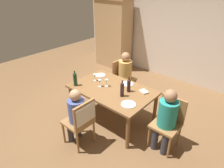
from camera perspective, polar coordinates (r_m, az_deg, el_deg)
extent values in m
plane|color=brown|center=(4.28, 0.00, -9.87)|extent=(10.00, 10.00, 0.00)
cube|color=beige|center=(5.86, 18.31, 14.10)|extent=(6.40, 0.12, 2.70)
cube|color=tan|center=(6.54, 0.38, 14.12)|extent=(1.10, 0.56, 2.10)
cube|color=brown|center=(3.88, 0.00, -1.56)|extent=(1.63, 1.04, 0.04)
cylinder|color=brown|center=(4.29, -11.61, -4.80)|extent=(0.07, 0.07, 0.69)
cylinder|color=brown|center=(3.43, 4.60, -13.83)|extent=(0.07, 0.07, 0.69)
cylinder|color=brown|center=(4.79, -3.20, -0.44)|extent=(0.07, 0.07, 0.69)
cylinder|color=brown|center=(4.05, 12.36, -7.07)|extent=(0.07, 0.07, 0.69)
cylinder|color=olive|center=(3.70, -13.81, -13.59)|extent=(0.04, 0.04, 0.44)
cylinder|color=olive|center=(3.87, -9.24, -10.95)|extent=(0.04, 0.04, 0.44)
cylinder|color=olive|center=(3.47, -9.91, -16.54)|extent=(0.04, 0.04, 0.44)
cylinder|color=olive|center=(3.65, -5.23, -13.52)|extent=(0.04, 0.04, 0.44)
cube|color=olive|center=(3.51, -9.86, -10.66)|extent=(0.44, 0.44, 0.04)
cube|color=olive|center=(3.24, -7.90, -8.88)|extent=(0.04, 0.44, 0.44)
cube|color=beige|center=(3.23, -7.93, -8.57)|extent=(0.07, 0.40, 0.31)
cylinder|color=olive|center=(4.98, 6.71, -1.10)|extent=(0.04, 0.04, 0.44)
cylinder|color=olive|center=(4.71, 4.06, -2.81)|extent=(0.04, 0.04, 0.44)
cylinder|color=olive|center=(5.17, 3.27, 0.25)|extent=(0.04, 0.04, 0.44)
cylinder|color=olive|center=(4.91, 0.53, -1.32)|extent=(0.04, 0.04, 0.44)
cube|color=olive|center=(4.82, 3.73, 1.27)|extent=(0.44, 0.44, 0.04)
cube|color=olive|center=(4.83, 1.94, 4.52)|extent=(0.04, 0.44, 0.44)
cylinder|color=olive|center=(3.47, 16.15, -17.36)|extent=(0.04, 0.04, 0.44)
cylinder|color=olive|center=(3.58, 10.57, -14.86)|extent=(0.04, 0.04, 0.44)
cylinder|color=olive|center=(3.74, 18.81, -13.93)|extent=(0.04, 0.04, 0.44)
cylinder|color=olive|center=(3.84, 13.59, -11.76)|extent=(0.04, 0.04, 0.44)
cube|color=olive|center=(3.50, 15.27, -11.51)|extent=(0.44, 0.44, 0.04)
cube|color=olive|center=(3.51, 17.27, -6.80)|extent=(0.44, 0.04, 0.44)
cylinder|color=#33333D|center=(3.70, -11.97, -13.14)|extent=(0.10, 0.10, 0.46)
cylinder|color=#33333D|center=(3.78, -9.90, -11.92)|extent=(0.10, 0.10, 0.46)
cylinder|color=#475699|center=(3.38, -10.17, -7.76)|extent=(0.29, 0.29, 0.44)
sphere|color=tan|center=(3.21, -10.64, -3.21)|extent=(0.19, 0.19, 0.19)
cylinder|color=#33333D|center=(4.92, 5.68, -1.25)|extent=(0.12, 0.12, 0.46)
cylinder|color=#33333D|center=(4.79, 4.35, -2.09)|extent=(0.12, 0.12, 0.46)
cylinder|color=tan|center=(4.72, 3.82, 3.89)|extent=(0.32, 0.32, 0.48)
sphere|color=#996B4C|center=(4.59, 3.96, 7.85)|extent=(0.21, 0.21, 0.21)
cylinder|color=#33333D|center=(3.52, 15.06, -16.19)|extent=(0.11, 0.11, 0.46)
cylinder|color=#33333D|center=(3.58, 12.32, -14.98)|extent=(0.11, 0.11, 0.46)
cylinder|color=teal|center=(3.36, 15.79, -8.35)|extent=(0.31, 0.31, 0.48)
sphere|color=#996B4C|center=(3.17, 16.59, -3.34)|extent=(0.21, 0.21, 0.21)
cylinder|color=black|center=(3.73, 4.87, -0.78)|extent=(0.07, 0.07, 0.21)
sphere|color=black|center=(3.68, 4.94, 0.81)|extent=(0.07, 0.07, 0.07)
cylinder|color=black|center=(3.66, 4.97, 1.51)|extent=(0.03, 0.03, 0.08)
cylinder|color=#19381E|center=(4.00, -10.59, 1.04)|extent=(0.08, 0.08, 0.23)
sphere|color=#19381E|center=(3.95, -10.75, 2.68)|extent=(0.08, 0.08, 0.08)
cylinder|color=#19381E|center=(3.93, -10.81, 3.28)|extent=(0.03, 0.03, 0.07)
cylinder|color=black|center=(3.57, 2.94, -1.96)|extent=(0.07, 0.07, 0.23)
sphere|color=black|center=(3.51, 2.99, -0.17)|extent=(0.07, 0.07, 0.07)
cylinder|color=black|center=(3.49, 3.01, 0.50)|extent=(0.03, 0.03, 0.07)
cylinder|color=silver|center=(3.96, -1.60, -0.60)|extent=(0.06, 0.06, 0.00)
cylinder|color=silver|center=(3.94, -1.61, -0.13)|extent=(0.01, 0.01, 0.07)
cone|color=silver|center=(3.90, -1.62, 0.81)|extent=(0.07, 0.07, 0.07)
cylinder|color=silver|center=(4.19, -4.96, 1.03)|extent=(0.06, 0.06, 0.00)
cylinder|color=silver|center=(4.17, -4.98, 1.48)|extent=(0.01, 0.01, 0.07)
cone|color=silver|center=(4.14, -5.02, 2.38)|extent=(0.07, 0.07, 0.07)
cylinder|color=silver|center=(3.95, -3.56, -0.66)|extent=(0.06, 0.06, 0.00)
cylinder|color=silver|center=(3.94, -3.58, -0.19)|extent=(0.01, 0.01, 0.07)
cone|color=silver|center=(3.90, -3.61, 0.74)|extent=(0.07, 0.07, 0.07)
cylinder|color=white|center=(4.40, -3.41, 2.56)|extent=(0.22, 0.22, 0.01)
cylinder|color=white|center=(3.40, 4.79, -5.88)|extent=(0.26, 0.26, 0.01)
cylinder|color=white|center=(4.04, 4.46, 0.05)|extent=(0.25, 0.25, 0.01)
cube|color=beige|center=(3.79, 9.25, -2.17)|extent=(0.19, 0.17, 0.03)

